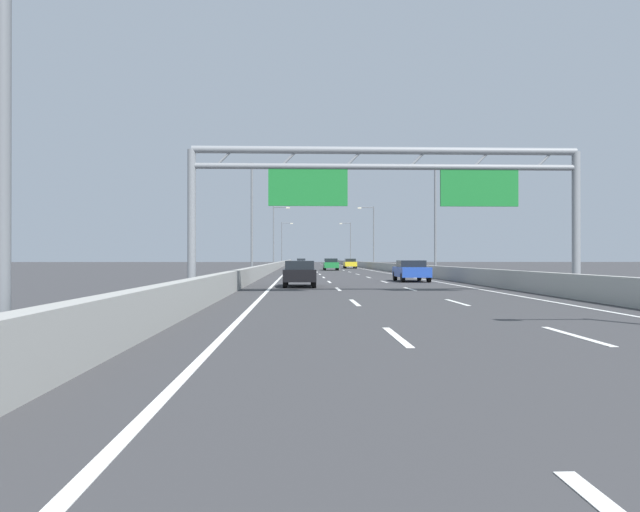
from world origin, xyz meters
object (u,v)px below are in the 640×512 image
(streetlamp_left_far, at_px, (275,233))
(streetlamp_left_distant, at_px, (283,241))
(streetlamp_right_distant, at_px, (350,241))
(green_car, at_px, (331,264))
(white_car, at_px, (301,262))
(sign_gantry, at_px, (388,182))
(black_car, at_px, (300,273))
(yellow_car, at_px, (350,263))
(streetlamp_left_mid, at_px, (255,212))
(blue_car, at_px, (411,270))
(streetlamp_right_far, at_px, (372,233))
(streetlamp_right_mid, at_px, (433,212))

(streetlamp_left_far, relative_size, streetlamp_left_distant, 1.00)
(streetlamp_right_distant, xyz_separation_m, green_car, (-7.22, -57.59, -4.62))
(streetlamp_left_distant, bearing_deg, streetlamp_left_far, -90.00)
(white_car, bearing_deg, sign_gantry, -87.85)
(streetlamp_left_distant, height_order, black_car, streetlamp_left_distant)
(yellow_car, bearing_deg, streetlamp_left_mid, -106.21)
(streetlamp_left_mid, bearing_deg, sign_gantry, -72.71)
(sign_gantry, xyz_separation_m, blue_car, (3.62, 13.84, -4.10))
(white_car, height_order, green_car, green_car)
(streetlamp_left_distant, bearing_deg, streetlamp_right_distant, 0.00)
(streetlamp_left_mid, xyz_separation_m, streetlamp_right_far, (14.93, 41.71, 0.00))
(streetlamp_left_mid, xyz_separation_m, streetlamp_right_distant, (14.93, 83.41, 0.00))
(streetlamp_left_distant, xyz_separation_m, green_car, (7.71, -57.59, -4.62))
(sign_gantry, height_order, streetlamp_left_far, streetlamp_left_far)
(sign_gantry, distance_m, streetlamp_right_far, 66.36)
(sign_gantry, relative_size, white_car, 3.79)
(streetlamp_right_mid, relative_size, black_car, 2.22)
(streetlamp_left_mid, bearing_deg, streetlamp_right_far, 70.30)
(green_car, relative_size, black_car, 1.09)
(streetlamp_left_mid, height_order, white_car, streetlamp_left_mid)
(streetlamp_right_distant, xyz_separation_m, black_car, (-11.19, -100.75, -4.66))
(yellow_car, bearing_deg, sign_gantry, -93.36)
(blue_car, bearing_deg, white_car, 95.14)
(sign_gantry, relative_size, streetlamp_left_distant, 1.79)
(streetlamp_right_distant, bearing_deg, streetlamp_left_far, -109.70)
(streetlamp_left_distant, bearing_deg, yellow_car, -75.91)
(white_car, bearing_deg, green_car, -85.12)
(sign_gantry, xyz_separation_m, streetlamp_left_distant, (-7.54, 107.65, 0.56))
(streetlamp_right_far, distance_m, white_car, 29.36)
(streetlamp_right_mid, relative_size, green_car, 2.04)
(blue_car, xyz_separation_m, black_car, (-7.43, -6.94, 0.00))
(streetlamp_left_mid, height_order, streetlamp_left_far, same)
(streetlamp_left_far, height_order, black_car, streetlamp_left_far)
(white_car, bearing_deg, streetlamp_right_far, -67.97)
(streetlamp_right_distant, distance_m, white_car, 18.97)
(streetlamp_right_distant, bearing_deg, yellow_car, -94.72)
(streetlamp_left_mid, height_order, streetlamp_right_mid, same)
(yellow_car, bearing_deg, streetlamp_left_distant, 104.09)
(streetlamp_right_mid, height_order, streetlamp_right_far, same)
(streetlamp_left_mid, bearing_deg, streetlamp_right_distant, 79.85)
(streetlamp_left_distant, bearing_deg, black_car, -87.88)
(black_car, bearing_deg, green_car, 84.74)
(streetlamp_left_far, relative_size, black_car, 2.22)
(streetlamp_left_far, distance_m, yellow_car, 12.53)
(green_car, bearing_deg, black_car, -95.26)
(streetlamp_left_mid, xyz_separation_m, white_car, (4.05, 68.58, -4.65))
(streetlamp_right_far, relative_size, white_car, 2.12)
(streetlamp_left_far, height_order, streetlamp_right_far, same)
(streetlamp_left_mid, relative_size, white_car, 2.12)
(yellow_car, distance_m, black_car, 56.49)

